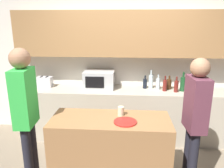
% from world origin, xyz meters
% --- Properties ---
extents(back_wall, '(6.40, 0.40, 2.70)m').
position_xyz_m(back_wall, '(0.00, 1.66, 1.54)').
color(back_wall, silver).
rests_on(back_wall, ground_plane).
extents(back_counter, '(3.60, 0.62, 0.90)m').
position_xyz_m(back_counter, '(0.00, 1.39, 0.45)').
color(back_counter, '#B7AD99').
rests_on(back_counter, ground_plane).
extents(kitchen_island, '(1.39, 0.58, 0.92)m').
position_xyz_m(kitchen_island, '(-0.14, 0.13, 0.46)').
color(kitchen_island, '#996B42').
rests_on(kitchen_island, ground_plane).
extents(microwave, '(0.52, 0.39, 0.30)m').
position_xyz_m(microwave, '(-0.45, 1.46, 1.05)').
color(microwave, '#B7BABC').
rests_on(microwave, back_counter).
extents(toaster, '(0.26, 0.16, 0.18)m').
position_xyz_m(toaster, '(-1.42, 1.46, 0.99)').
color(toaster, silver).
rests_on(toaster, back_counter).
extents(potted_plant, '(0.14, 0.14, 0.39)m').
position_xyz_m(potted_plant, '(1.25, 1.46, 1.10)').
color(potted_plant, '#333D4C').
rests_on(potted_plant, back_counter).
extents(bottle_0, '(0.07, 0.07, 0.23)m').
position_xyz_m(bottle_0, '(0.35, 1.49, 0.99)').
color(bottle_0, black).
rests_on(bottle_0, back_counter).
extents(bottle_1, '(0.08, 0.08, 0.32)m').
position_xyz_m(bottle_1, '(0.45, 1.51, 1.02)').
color(bottle_1, silver).
rests_on(bottle_1, back_counter).
extents(bottle_2, '(0.07, 0.07, 0.26)m').
position_xyz_m(bottle_2, '(0.57, 1.45, 1.00)').
color(bottle_2, silver).
rests_on(bottle_2, back_counter).
extents(bottle_3, '(0.07, 0.07, 0.26)m').
position_xyz_m(bottle_3, '(0.67, 1.35, 1.00)').
color(bottle_3, maroon).
rests_on(bottle_3, back_counter).
extents(bottle_4, '(0.09, 0.09, 0.24)m').
position_xyz_m(bottle_4, '(0.76, 1.47, 0.99)').
color(bottle_4, '#472814').
rests_on(bottle_4, back_counter).
extents(bottle_5, '(0.07, 0.07, 0.26)m').
position_xyz_m(bottle_5, '(0.85, 1.31, 1.00)').
color(bottle_5, maroon).
rests_on(bottle_5, back_counter).
extents(bottle_6, '(0.09, 0.09, 0.32)m').
position_xyz_m(bottle_6, '(0.97, 1.38, 1.02)').
color(bottle_6, '#194723').
rests_on(bottle_6, back_counter).
extents(bottle_7, '(0.07, 0.07, 0.30)m').
position_xyz_m(bottle_7, '(1.07, 1.38, 1.01)').
color(bottle_7, '#472814').
rests_on(bottle_7, back_counter).
extents(plate_on_island, '(0.26, 0.26, 0.01)m').
position_xyz_m(plate_on_island, '(0.03, 0.04, 0.93)').
color(plate_on_island, red).
rests_on(plate_on_island, kitchen_island).
extents(cup_0, '(0.07, 0.07, 0.11)m').
position_xyz_m(cup_0, '(-0.02, 0.24, 0.98)').
color(cup_0, beige).
rests_on(cup_0, kitchen_island).
extents(person_left, '(0.23, 0.35, 1.74)m').
position_xyz_m(person_left, '(-1.12, 0.07, 1.05)').
color(person_left, black).
rests_on(person_left, ground_plane).
extents(person_center, '(0.21, 0.35, 1.64)m').
position_xyz_m(person_center, '(0.84, 0.20, 0.97)').
color(person_center, black).
rests_on(person_center, ground_plane).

